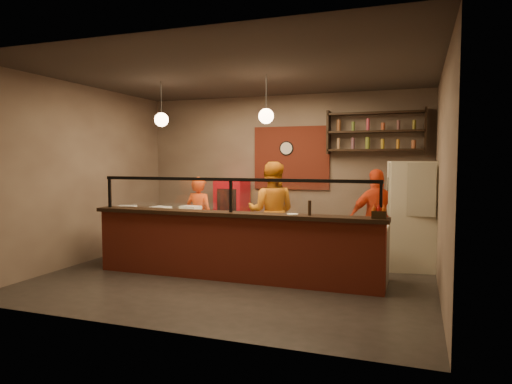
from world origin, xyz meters
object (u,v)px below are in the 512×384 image
at_px(cook_mid, 271,212).
at_px(pepper_mill, 310,208).
at_px(cook_right, 377,219).
at_px(condiment_caddy, 379,214).
at_px(wall_clock, 287,148).
at_px(red_cooler, 232,214).
at_px(fridge, 411,215).
at_px(cook_left, 199,218).
at_px(pizza_dough, 267,218).

bearing_deg(cook_mid, pepper_mill, 117.93).
bearing_deg(cook_right, pepper_mill, 37.53).
relative_size(cook_right, condiment_caddy, 8.77).
relative_size(wall_clock, red_cooler, 0.21).
bearing_deg(cook_mid, fridge, 178.34).
relative_size(wall_clock, cook_right, 0.18).
distance_m(cook_mid, cook_right, 1.87).
bearing_deg(wall_clock, cook_mid, -86.32).
bearing_deg(cook_right, fridge, 172.33).
bearing_deg(pepper_mill, wall_clock, 112.24).
bearing_deg(cook_right, cook_mid, -22.04).
relative_size(cook_left, red_cooler, 1.08).
height_order(cook_mid, cook_right, cook_mid).
distance_m(fridge, pepper_mill, 2.21).
bearing_deg(red_cooler, wall_clock, 17.99).
height_order(pizza_dough, pepper_mill, pepper_mill).
height_order(cook_mid, condiment_caddy, cook_mid).
bearing_deg(pizza_dough, cook_left, 156.97).
distance_m(cook_left, fridge, 3.82).
bearing_deg(pepper_mill, pizza_dough, 143.66).
bearing_deg(pepper_mill, condiment_caddy, -1.48).
height_order(cook_mid, fridge, fridge).
relative_size(fridge, red_cooler, 1.29).
relative_size(cook_left, pizza_dough, 2.85).
relative_size(cook_left, fridge, 0.84).
distance_m(wall_clock, red_cooler, 1.80).
height_order(condiment_caddy, pepper_mill, pepper_mill).
bearing_deg(pizza_dough, wall_clock, 97.28).
xyz_separation_m(fridge, red_cooler, (-3.60, 0.73, -0.21)).
bearing_deg(wall_clock, condiment_caddy, -52.94).
bearing_deg(condiment_caddy, red_cooler, 142.34).
bearing_deg(wall_clock, pepper_mill, -67.76).
height_order(wall_clock, pepper_mill, wall_clock).
distance_m(wall_clock, condiment_caddy, 3.62).
xyz_separation_m(red_cooler, condiment_caddy, (3.20, -2.47, 0.40)).
xyz_separation_m(fridge, pizza_dough, (-2.23, -1.09, -0.01)).
height_order(cook_left, pizza_dough, cook_left).
bearing_deg(cook_left, red_cooler, -93.37).
bearing_deg(red_cooler, pepper_mill, -45.41).
height_order(wall_clock, cook_right, wall_clock).
relative_size(cook_left, pepper_mill, 7.18).
distance_m(cook_mid, pepper_mill, 1.82).
bearing_deg(red_cooler, fridge, -9.20).
xyz_separation_m(cook_mid, red_cooler, (-1.18, 0.98, -0.20)).
height_order(fridge, pepper_mill, fridge).
bearing_deg(pizza_dough, red_cooler, 127.08).
bearing_deg(fridge, condiment_caddy, -111.28).
bearing_deg(pizza_dough, cook_right, 28.74).
bearing_deg(red_cooler, cook_left, -97.34).
xyz_separation_m(cook_mid, pepper_mill, (1.04, -1.47, 0.25)).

